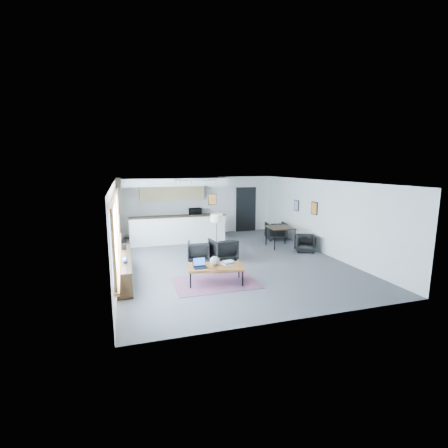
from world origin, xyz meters
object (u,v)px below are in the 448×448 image
object	(u,v)px
armchair_left	(199,250)
microwave	(195,211)
armchair_right	(223,248)
floor_lamp	(217,219)
dining_chair_near	(305,244)
dining_chair_far	(276,232)
book_stack	(228,263)
coffee_table	(216,267)
dining_table	(280,229)
laptop	(200,265)
ceramic_pot	(215,261)

from	to	relation	value
armchair_left	microwave	size ratio (longest dim) A/B	1.34
armchair_right	floor_lamp	world-z (taller)	floor_lamp
floor_lamp	microwave	xyz separation A→B (m)	(-0.02, 3.44, -0.15)
dining_chair_near	dining_chair_far	bearing A→B (deg)	118.00
book_stack	dining_chair_far	world-z (taller)	dining_chair_far
coffee_table	armchair_left	xyz separation A→B (m)	(0.02, 2.14, -0.08)
coffee_table	armchair_left	distance (m)	2.14
dining_table	dining_chair_far	world-z (taller)	dining_table
coffee_table	dining_chair_near	distance (m)	4.52
coffee_table	dining_table	distance (m)	4.59
armchair_left	coffee_table	bearing A→B (deg)	102.86
floor_lamp	microwave	size ratio (longest dim) A/B	2.71
armchair_left	dining_chair_far	bearing A→B (deg)	-137.64
laptop	armchair_left	xyz separation A→B (m)	(0.45, 2.12, -0.19)
floor_lamp	dining_chair_far	bearing A→B (deg)	26.93
armchair_right	floor_lamp	bearing A→B (deg)	-96.27
laptop	armchair_right	size ratio (longest dim) A/B	0.43
laptop	dining_chair_far	size ratio (longest dim) A/B	0.50
ceramic_pot	microwave	xyz separation A→B (m)	(0.79, 6.11, 0.51)
dining_chair_near	dining_chair_far	size ratio (longest dim) A/B	0.84
armchair_right	dining_chair_far	distance (m)	3.77
floor_lamp	microwave	distance (m)	3.44
dining_chair_near	dining_chair_far	xyz separation A→B (m)	(-0.15, 2.12, 0.06)
floor_lamp	dining_table	world-z (taller)	floor_lamp
coffee_table	armchair_left	world-z (taller)	armchair_left
armchair_right	coffee_table	bearing A→B (deg)	59.90
microwave	dining_chair_far	bearing A→B (deg)	-29.40
book_stack	microwave	size ratio (longest dim) A/B	0.67
ceramic_pot	armchair_right	bearing A→B (deg)	67.09
armchair_left	floor_lamp	xyz separation A→B (m)	(0.77, 0.57, 0.90)
armchair_right	dining_table	bearing A→B (deg)	-166.54
armchair_right	dining_chair_near	size ratio (longest dim) A/B	1.38
ceramic_pot	floor_lamp	bearing A→B (deg)	73.08
armchair_right	dining_chair_near	distance (m)	3.18
dining_table	dining_chair_far	distance (m)	1.34
microwave	armchair_right	bearing A→B (deg)	-87.16
armchair_right	book_stack	bearing A→B (deg)	69.06
coffee_table	armchair_left	size ratio (longest dim) A/B	2.20
book_stack	microwave	distance (m)	6.16
ceramic_pot	microwave	world-z (taller)	microwave
floor_lamp	microwave	bearing A→B (deg)	90.40
laptop	dining_chair_near	distance (m)	4.90
armchair_right	microwave	xyz separation A→B (m)	(-0.04, 4.14, 0.71)
armchair_left	microwave	xyz separation A→B (m)	(0.75, 4.01, 0.75)
ceramic_pot	dining_chair_near	world-z (taller)	ceramic_pot
book_stack	floor_lamp	distance (m)	2.81
book_stack	armchair_right	distance (m)	2.04
ceramic_pot	dining_chair_far	bearing A→B (deg)	47.54
dining_chair_far	dining_table	bearing A→B (deg)	82.34
laptop	floor_lamp	xyz separation A→B (m)	(1.22, 2.69, 0.71)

